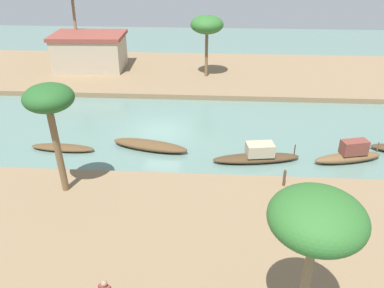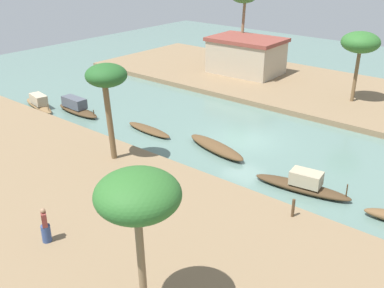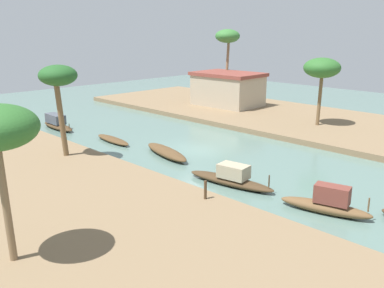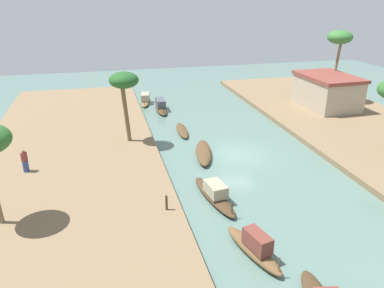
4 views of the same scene
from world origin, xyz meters
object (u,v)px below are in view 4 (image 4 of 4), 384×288
sampan_with_red_awning (204,152)px  riverside_building (327,91)px  palm_tree_right_short (340,39)px  sampan_open_hull (182,130)px  mooring_post (166,203)px  person_on_near_bank (25,163)px  sampan_midstream (214,194)px  sampan_upstream_small (254,247)px  sampan_foreground (146,100)px  sampan_near_left_bank (161,106)px  palm_tree_left_near (124,83)px

sampan_with_red_awning → riverside_building: bearing=131.0°
sampan_with_red_awning → palm_tree_right_short: (-10.08, 17.53, 6.88)m
sampan_with_red_awning → sampan_open_hull: (-5.45, -0.49, -0.08)m
mooring_post → person_on_near_bank: bearing=-130.0°
sampan_with_red_awning → sampan_midstream: (6.61, -1.14, 0.15)m
sampan_upstream_small → person_on_near_bank: bearing=-148.1°
sampan_foreground → palm_tree_right_short: size_ratio=0.60×
sampan_near_left_bank → riverside_building: size_ratio=0.64×
mooring_post → palm_tree_left_near: (-11.16, -1.21, 4.39)m
person_on_near_bank → mooring_post: 11.01m
sampan_upstream_small → person_on_near_bank: (-11.45, -11.91, 0.59)m
sampan_foreground → palm_tree_right_short: bearing=85.4°
sampan_with_red_awning → person_on_near_bank: 12.76m
sampan_near_left_bank → mooring_post: size_ratio=4.98×
sampan_upstream_small → palm_tree_left_near: bearing=-177.4°
sampan_midstream → palm_tree_left_near: bearing=-165.2°
sampan_open_hull → palm_tree_right_short: (-4.64, 18.02, 6.97)m
riverside_building → palm_tree_right_short: bearing=131.8°
sampan_with_red_awning → mooring_post: bearing=-16.0°
sampan_midstream → sampan_near_left_bank: 19.06m
person_on_near_bank → sampan_foreground: bearing=-2.5°
riverside_building → palm_tree_left_near: bearing=-79.3°
sampan_with_red_awning → sampan_foreground: sampan_foreground is taller
sampan_midstream → sampan_near_left_bank: bearing=171.8°
sampan_near_left_bank → sampan_midstream: bearing=1.8°
sampan_near_left_bank → person_on_near_bank: person_on_near_bank is taller
mooring_post → sampan_open_hull: bearing=163.9°
sampan_foreground → sampan_with_red_awning: bearing=19.9°
sampan_upstream_small → riverside_building: 26.23m
sampan_upstream_small → sampan_midstream: sampan_upstream_small is taller
palm_tree_left_near → sampan_open_hull: bearing=111.6°
sampan_open_hull → palm_tree_left_near: palm_tree_left_near is taller
mooring_post → palm_tree_left_near: 12.05m
sampan_open_hull → person_on_near_bank: (6.06, -12.22, 0.90)m
sampan_upstream_small → palm_tree_right_short: (-22.15, 18.34, 6.66)m
sampan_foreground → person_on_near_bank: size_ratio=2.83×
sampan_foreground → riverside_building: size_ratio=0.66×
sampan_with_red_awning → sampan_upstream_small: (12.06, -0.81, 0.22)m
sampan_upstream_small → palm_tree_right_short: 29.52m
sampan_near_left_bank → palm_tree_left_near: 11.04m
mooring_post → riverside_building: riverside_building is taller
sampan_open_hull → sampan_foreground: sampan_foreground is taller
sampan_midstream → sampan_foreground: 22.32m
sampan_open_hull → palm_tree_left_near: size_ratio=0.73×
sampan_midstream → palm_tree_right_short: palm_tree_right_short is taller
sampan_near_left_bank → sampan_foreground: (-3.22, -1.21, -0.03)m
sampan_midstream → person_on_near_bank: 13.06m
sampan_foreground → palm_tree_right_short: (5.58, 20.01, 6.72)m
sampan_near_left_bank → riverside_building: bearing=77.6°
palm_tree_right_short → sampan_foreground: bearing=-105.6°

